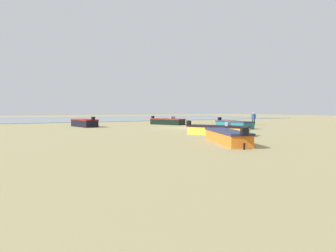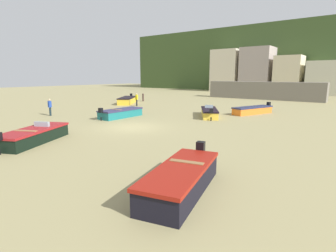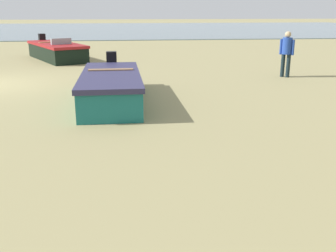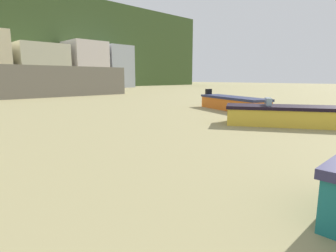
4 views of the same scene
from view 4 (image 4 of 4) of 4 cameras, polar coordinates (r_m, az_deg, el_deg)
harbor_pier at (r=27.31m, az=-26.41°, el=8.26°), size 18.06×2.40×2.80m
townhouse_centre_right at (r=45.91m, az=-25.05°, el=11.03°), size 6.90×6.52×6.59m
townhouse_right at (r=48.67m, az=-16.81°, el=11.98°), size 5.70×6.18×7.53m
townhouse_far_right at (r=51.74m, az=-11.30°, el=11.94°), size 4.71×6.71×7.29m
boat_yellow_1 at (r=11.10m, az=24.04°, el=2.03°), size 3.56×4.62×1.05m
boat_orange_3 at (r=15.35m, az=13.26°, el=4.62°), size 2.82×4.95×1.06m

